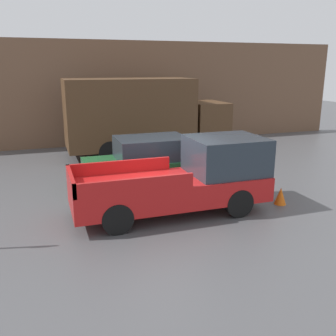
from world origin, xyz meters
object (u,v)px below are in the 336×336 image
Objects in this scene: car at (150,161)px; traffic_cone at (280,196)px; delivery_truck at (142,115)px; pickup_truck at (188,178)px.

traffic_cone is at bearing -45.32° from car.
traffic_cone is at bearing -74.00° from delivery_truck.
car is at bearing 96.37° from pickup_truck.
delivery_truck is (0.96, 4.53, 1.03)m from car.
delivery_truck reaches higher than traffic_cone.
pickup_truck is at bearing -95.04° from delivery_truck.
pickup_truck is at bearing 171.77° from traffic_cone.
car is 8.48× the size of traffic_cone.
delivery_truck reaches higher than car.
car is 0.59× the size of delivery_truck.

